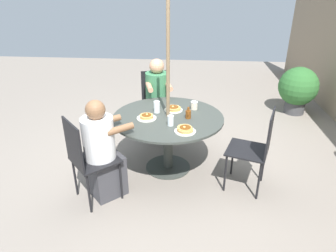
{
  "coord_description": "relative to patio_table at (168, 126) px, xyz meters",
  "views": [
    {
      "loc": [
        3.23,
        0.29,
        2.13
      ],
      "look_at": [
        0.0,
        0.0,
        0.59
      ],
      "focal_mm": 32.0,
      "sensor_mm": 36.0,
      "label": 1
    }
  ],
  "objects": [
    {
      "name": "drinking_glass_b",
      "position": [
        -0.11,
        -0.15,
        0.19
      ],
      "size": [
        0.08,
        0.08,
        0.14
      ],
      "primitive_type": "cylinder",
      "color": "silver",
      "rests_on": "patio_table"
    },
    {
      "name": "patio_table",
      "position": [
        0.0,
        0.0,
        0.0
      ],
      "size": [
        1.31,
        1.31,
        0.72
      ],
      "color": "#383D38",
      "rests_on": "ground"
    },
    {
      "name": "patio_chair_east",
      "position": [
        0.71,
        -0.77,
        -0.04
      ],
      "size": [
        0.6,
        0.6,
        0.96
      ],
      "rotation": [
        0.0,
        0.0,
        0.74
      ],
      "color": "black",
      "rests_on": "ground"
    },
    {
      "name": "diner_north",
      "position": [
        -0.84,
        -0.23,
        -0.04
      ],
      "size": [
        0.55,
        0.44,
        1.19
      ],
      "rotation": [
        0.0,
        0.0,
        -1.31
      ],
      "color": "slate",
      "rests_on": "ground"
    },
    {
      "name": "syrup_bottle",
      "position": [
        0.04,
        0.24,
        0.18
      ],
      "size": [
        0.08,
        0.06,
        0.14
      ],
      "color": "brown",
      "rests_on": "patio_table"
    },
    {
      "name": "patio_chair_south",
      "position": [
        0.33,
        0.99,
        -0.04
      ],
      "size": [
        0.54,
        0.54,
        0.96
      ],
      "rotation": [
        0.0,
        0.0,
        -3.47
      ],
      "color": "black",
      "rests_on": "ground"
    },
    {
      "name": "pancake_plate_b",
      "position": [
        0.09,
        -0.24,
        0.14
      ],
      "size": [
        0.23,
        0.23,
        0.06
      ],
      "color": "silver",
      "rests_on": "patio_table"
    },
    {
      "name": "pancake_plate_a",
      "position": [
        0.4,
        0.22,
        0.15
      ],
      "size": [
        0.23,
        0.23,
        0.06
      ],
      "color": "silver",
      "rests_on": "patio_table"
    },
    {
      "name": "potted_shrub",
      "position": [
        -2.0,
        2.12,
        -0.12
      ],
      "size": [
        0.68,
        0.68,
        0.84
      ],
      "color": "#3D3D3F",
      "rests_on": "ground"
    },
    {
      "name": "diner_east",
      "position": [
        0.59,
        -0.64,
        -0.08
      ],
      "size": [
        0.54,
        0.55,
        1.12
      ],
      "rotation": [
        0.0,
        0.0,
        0.74
      ],
      "color": "#3D3D42",
      "rests_on": "ground"
    },
    {
      "name": "patio_chair_north",
      "position": [
        -1.01,
        -0.27,
        -0.04
      ],
      "size": [
        0.52,
        0.52,
        0.96
      ],
      "rotation": [
        0.0,
        0.0,
        -1.31
      ],
      "color": "black",
      "rests_on": "ground"
    },
    {
      "name": "ground_plane",
      "position": [
        0.0,
        0.0,
        -0.59
      ],
      "size": [
        12.0,
        12.0,
        0.0
      ],
      "primitive_type": "plane",
      "color": "gray"
    },
    {
      "name": "pancake_plate_c",
      "position": [
        -0.18,
        0.05,
        0.15
      ],
      "size": [
        0.23,
        0.23,
        0.06
      ],
      "color": "silver",
      "rests_on": "patio_table"
    },
    {
      "name": "umbrella_pole",
      "position": [
        0.0,
        0.0,
        0.42
      ],
      "size": [
        0.04,
        0.04,
        2.01
      ],
      "primitive_type": "cylinder",
      "color": "#846B4C",
      "rests_on": "ground"
    },
    {
      "name": "drinking_glass_a",
      "position": [
        0.25,
        0.05,
        0.18
      ],
      "size": [
        0.07,
        0.07,
        0.12
      ],
      "primitive_type": "cylinder",
      "color": "silver",
      "rests_on": "patio_table"
    },
    {
      "name": "coffee_cup",
      "position": [
        -0.25,
        0.3,
        0.17
      ],
      "size": [
        0.09,
        0.09,
        0.1
      ],
      "color": "beige",
      "rests_on": "patio_table"
    }
  ]
}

